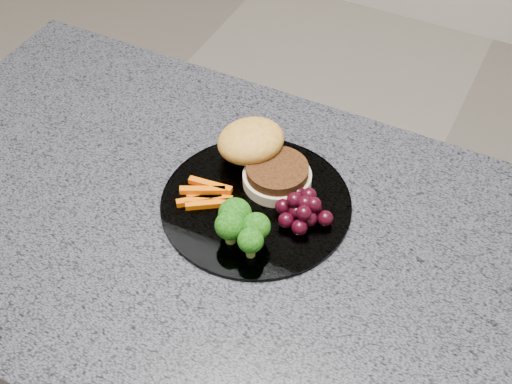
# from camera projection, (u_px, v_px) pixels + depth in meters

# --- Properties ---
(countertop) EXTENTS (1.20, 0.60, 0.04)m
(countertop) POSITION_uv_depth(u_px,v_px,m) (282.00, 264.00, 0.93)
(countertop) COLOR #494A53
(countertop) RESTS_ON island_cabinet
(plate) EXTENTS (0.26, 0.26, 0.01)m
(plate) POSITION_uv_depth(u_px,v_px,m) (256.00, 204.00, 0.97)
(plate) COLOR white
(plate) RESTS_ON countertop
(burger) EXTENTS (0.18, 0.15, 0.05)m
(burger) POSITION_uv_depth(u_px,v_px,m) (260.00, 155.00, 1.00)
(burger) COLOR #C9B78E
(burger) RESTS_ON plate
(carrot_sticks) EXTENTS (0.07, 0.06, 0.02)m
(carrot_sticks) POSITION_uv_depth(u_px,v_px,m) (206.00, 195.00, 0.97)
(carrot_sticks) COLOR #D75703
(carrot_sticks) RESTS_ON plate
(broccoli) EXTENTS (0.08, 0.07, 0.05)m
(broccoli) POSITION_uv_depth(u_px,v_px,m) (241.00, 224.00, 0.90)
(broccoli) COLOR olive
(broccoli) RESTS_ON plate
(grape_bunch) EXTENTS (0.08, 0.08, 0.04)m
(grape_bunch) POSITION_uv_depth(u_px,v_px,m) (302.00, 209.00, 0.94)
(grape_bunch) COLOR black
(grape_bunch) RESTS_ON plate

